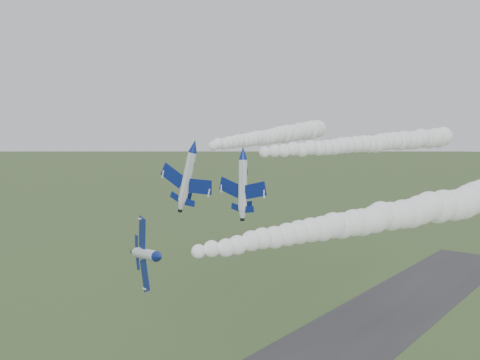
# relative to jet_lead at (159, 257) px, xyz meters

# --- Properties ---
(jet_lead) EXTENTS (6.68, 11.27, 9.64)m
(jet_lead) POSITION_rel_jet_lead_xyz_m (0.00, 0.00, 0.00)
(jet_lead) COLOR white
(smoke_trail_jet_lead) EXTENTS (28.44, 57.78, 5.59)m
(smoke_trail_jet_lead) POSITION_rel_jet_lead_xyz_m (13.29, 29.76, 1.93)
(smoke_trail_jet_lead) COLOR white
(jet_pair_left) EXTENTS (10.86, 13.34, 4.09)m
(jet_pair_left) POSITION_rel_jet_lead_xyz_m (-16.31, 23.57, 12.39)
(jet_pair_left) COLOR white
(smoke_trail_jet_pair_left) EXTENTS (11.40, 55.23, 4.58)m
(smoke_trail_jet_pair_left) POSITION_rel_jet_lead_xyz_m (-20.80, 54.42, 13.63)
(smoke_trail_jet_pair_left) COLOR white
(jet_pair_right) EXTENTS (9.81, 11.71, 2.88)m
(jet_pair_right) POSITION_rel_jet_lead_xyz_m (-4.10, 21.68, 11.63)
(jet_pair_right) COLOR white
(smoke_trail_jet_pair_right) EXTENTS (10.21, 69.22, 4.66)m
(smoke_trail_jet_pair_right) POSITION_rel_jet_lead_xyz_m (0.36, 58.84, 12.31)
(smoke_trail_jet_pair_right) COLOR white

